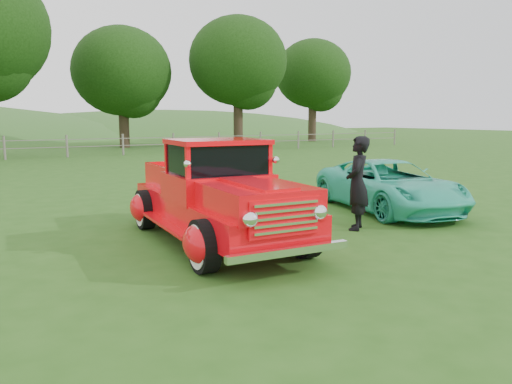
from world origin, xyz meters
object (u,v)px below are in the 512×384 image
tree_far_east (313,74)px  teal_sedan (389,186)px  tree_mid_east (238,61)px  man (357,183)px  tree_near_east (122,71)px  red_pickup (216,197)px

tree_far_east → teal_sedan: 33.70m
tree_mid_east → man: size_ratio=5.26×
man → tree_near_east: bearing=-140.8°
red_pickup → man: (2.75, -0.45, 0.10)m
man → red_pickup: bearing=-53.6°
tree_far_east → teal_sedan: (-18.21, -27.86, -5.28)m
tree_mid_east → man: 28.77m
tree_mid_east → man: (-11.16, -25.99, -5.28)m
red_pickup → man: man is taller
tree_mid_east → red_pickup: 29.58m
tree_far_east → tree_mid_east: bearing=-161.6°
red_pickup → tree_near_east: bearing=80.5°
tree_far_east → man: (-20.16, -28.99, -4.96)m
tree_mid_east → teal_sedan: 27.10m
teal_sedan → tree_near_east: bearing=98.7°
teal_sedan → man: (-1.95, -1.13, 0.31)m
man → teal_sedan: bearing=165.7°
tree_near_east → teal_sedan: (-1.21, -26.86, -4.67)m
tree_near_east → teal_sedan: size_ratio=1.99×
tree_near_east → tree_far_east: size_ratio=0.94×
tree_mid_east → red_pickup: size_ratio=1.87×
tree_mid_east → teal_sedan: (-9.21, -24.86, -5.59)m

